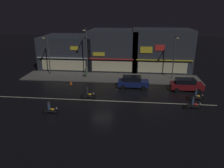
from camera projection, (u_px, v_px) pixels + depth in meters
ground_plane at (102, 101)px, 26.03m from camera, size 140.00×140.00×0.00m
lane_divider_stripe at (102, 101)px, 26.03m from camera, size 27.17×0.16×0.01m
sidewalk_far at (110, 78)px, 34.70m from camera, size 28.60×5.02×0.14m
storefront_left_block at (161, 50)px, 38.22m from camera, size 10.25×6.92×7.39m
storefront_center_block at (70, 51)px, 41.10m from camera, size 9.85×9.08×5.94m
storefront_right_block at (114, 49)px, 39.65m from camera, size 8.71×8.16×7.15m
streetlamp_west at (48, 52)px, 34.85m from camera, size 0.44×1.64×6.42m
streetlamp_mid at (86, 49)px, 34.31m from camera, size 0.44×1.64×7.62m
streetlamp_east at (174, 54)px, 32.74m from camera, size 0.44×1.64×6.68m
pedestrian_on_sidewalk at (86, 72)px, 34.38m from camera, size 0.38×0.38×1.76m
parked_car_near_kerb at (186, 84)px, 29.07m from camera, size 4.30×1.98×1.67m
parked_car_trailing at (133, 82)px, 30.16m from camera, size 4.30×1.98×1.67m
motorcycle_lead at (50, 109)px, 22.40m from camera, size 1.90×0.60×1.52m
motorcycle_following at (88, 94)px, 26.38m from camera, size 1.90×0.60×1.52m
motorcycle_opposite_lane at (193, 104)px, 23.57m from camera, size 1.90×0.60×1.52m
motorcycle_trailing_far at (196, 96)px, 25.85m from camera, size 1.90×0.60×1.52m
traffic_cone at (71, 83)px, 31.69m from camera, size 0.36×0.36×0.55m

